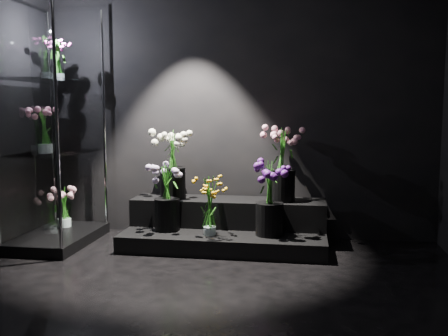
# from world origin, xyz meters

# --- Properties ---
(floor) EXTENTS (4.00, 4.00, 0.00)m
(floor) POSITION_xyz_m (0.00, 0.00, 0.00)
(floor) COLOR black
(floor) RESTS_ON ground
(wall_back) EXTENTS (4.00, 0.00, 4.00)m
(wall_back) POSITION_xyz_m (0.00, 2.00, 1.40)
(wall_back) COLOR black
(wall_back) RESTS_ON floor
(display_riser) EXTENTS (1.91, 0.85, 0.42)m
(display_riser) POSITION_xyz_m (-0.04, 1.62, 0.18)
(display_riser) COLOR black
(display_riser) RESTS_ON floor
(display_case) EXTENTS (0.63, 1.05, 2.31)m
(display_case) POSITION_xyz_m (-1.66, 1.37, 1.15)
(display_case) COLOR black
(display_case) RESTS_ON floor
(bouquet_orange_bells) EXTENTS (0.34, 0.34, 0.54)m
(bouquet_orange_bells) POSITION_xyz_m (-0.14, 1.32, 0.44)
(bouquet_orange_bells) COLOR white
(bouquet_orange_bells) RESTS_ON display_riser
(bouquet_lilac) EXTENTS (0.47, 0.47, 0.63)m
(bouquet_lilac) POSITION_xyz_m (-0.58, 1.44, 0.53)
(bouquet_lilac) COLOR black
(bouquet_lilac) RESTS_ON display_riser
(bouquet_purple) EXTENTS (0.36, 0.36, 0.69)m
(bouquet_purple) POSITION_xyz_m (0.40, 1.41, 0.54)
(bouquet_purple) COLOR black
(bouquet_purple) RESTS_ON display_riser
(bouquet_cream_roses) EXTENTS (0.54, 0.54, 0.68)m
(bouquet_cream_roses) POSITION_xyz_m (-0.59, 1.70, 0.83)
(bouquet_cream_roses) COLOR black
(bouquet_cream_roses) RESTS_ON display_riser
(bouquet_pink_roses) EXTENTS (0.44, 0.44, 0.70)m
(bouquet_pink_roses) POSITION_xyz_m (0.49, 1.71, 0.81)
(bouquet_pink_roses) COLOR black
(bouquet_pink_roses) RESTS_ON display_riser
(bouquet_case_pink) EXTENTS (0.38, 0.38, 0.42)m
(bouquet_case_pink) POSITION_xyz_m (-1.68, 1.22, 1.12)
(bouquet_case_pink) COLOR white
(bouquet_case_pink) RESTS_ON display_case
(bouquet_case_magenta) EXTENTS (0.22, 0.22, 0.38)m
(bouquet_case_magenta) POSITION_xyz_m (-1.66, 1.49, 1.77)
(bouquet_case_magenta) COLOR white
(bouquet_case_magenta) RESTS_ON display_case
(bouquet_case_base_pink) EXTENTS (0.37, 0.37, 0.41)m
(bouquet_case_base_pink) POSITION_xyz_m (-1.72, 1.62, 0.33)
(bouquet_case_base_pink) COLOR white
(bouquet_case_base_pink) RESTS_ON display_case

